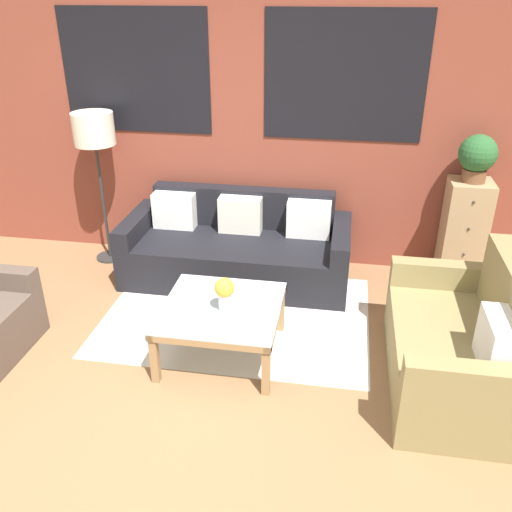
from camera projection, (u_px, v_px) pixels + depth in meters
ground_plane at (168, 416)px, 3.52m from camera, size 16.00×16.00×0.00m
wall_back_brick at (239, 117)px, 5.04m from camera, size 8.40×0.09×2.80m
rug at (237, 315)px, 4.60m from camera, size 2.20×1.59×0.00m
couch_dark at (238, 249)px, 5.10m from camera, size 2.07×0.88×0.78m
settee_vintage at (461, 347)px, 3.67m from camera, size 0.80×1.41×0.92m
coffee_table at (222, 314)px, 3.96m from camera, size 0.86×0.86×0.42m
floor_lamp at (94, 135)px, 5.00m from camera, size 0.38×0.38×1.48m
drawer_cabinet at (463, 233)px, 4.91m from camera, size 0.37×0.36×0.99m
potted_plant at (477, 156)px, 4.58m from camera, size 0.32×0.32×0.41m
flower_vase at (225, 292)px, 3.83m from camera, size 0.14×0.14×0.26m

